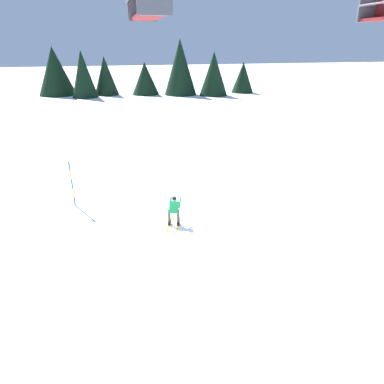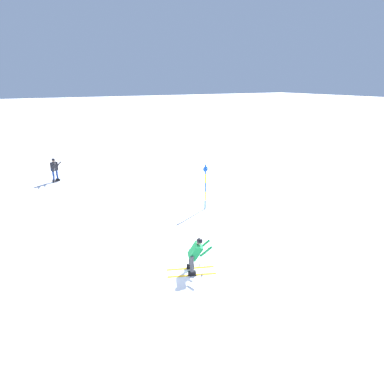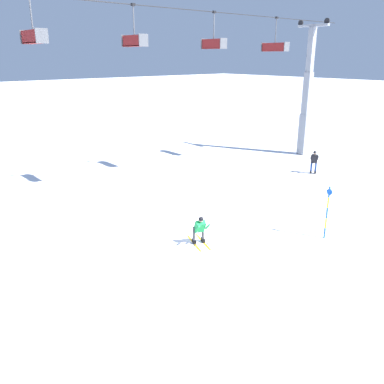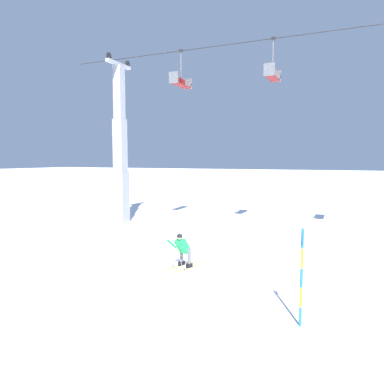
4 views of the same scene
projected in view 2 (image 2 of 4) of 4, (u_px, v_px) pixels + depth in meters
name	position (u px, v px, depth m)	size (l,w,h in m)	color
ground_plane	(157.00, 270.00, 11.18)	(260.00, 260.00, 0.00)	white
skier_carving_main	(195.00, 253.00, 10.81)	(1.14, 1.83, 1.48)	yellow
trail_marker_pole	(205.00, 186.00, 16.02)	(0.07, 0.28, 2.48)	blue
skier_distant_uphill	(55.00, 168.00, 20.60)	(1.55, 1.25, 1.66)	white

